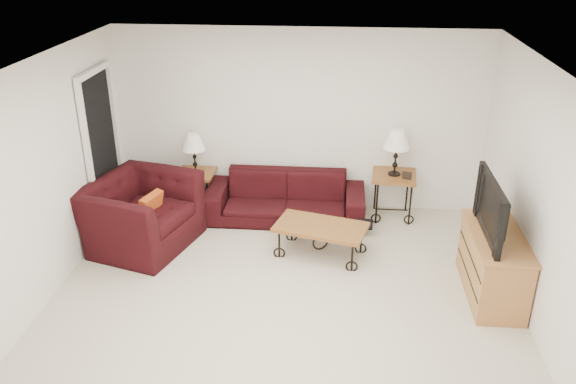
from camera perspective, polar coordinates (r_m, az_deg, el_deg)
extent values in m
plane|color=beige|center=(6.33, -0.58, -10.93)|extent=(5.00, 5.00, 0.00)
cube|color=white|center=(8.02, 1.17, 6.96)|extent=(5.00, 0.02, 2.50)
cube|color=white|center=(3.61, -4.82, -17.68)|extent=(5.00, 0.02, 2.50)
cube|color=white|center=(6.43, -23.41, 0.28)|extent=(0.02, 5.00, 2.50)
cube|color=white|center=(6.00, 23.86, -1.49)|extent=(0.02, 5.00, 2.50)
plane|color=white|center=(5.28, -0.70, 11.74)|extent=(5.00, 5.00, 0.00)
cube|color=black|center=(7.87, -17.60, 3.67)|extent=(0.08, 0.94, 2.04)
imported|color=black|center=(7.93, -0.26, -0.54)|extent=(2.13, 0.83, 0.62)
cube|color=brown|center=(8.30, -8.85, 0.12)|extent=(0.52, 0.52, 0.56)
cube|color=brown|center=(8.09, 10.14, -0.36)|extent=(0.62, 0.62, 0.63)
cube|color=black|center=(8.08, -10.28, 1.83)|extent=(0.11, 0.03, 0.09)
cube|color=black|center=(7.83, 11.50, 1.58)|extent=(0.13, 0.05, 0.11)
cube|color=brown|center=(7.11, 3.19, -4.71)|extent=(1.19, 0.84, 0.40)
imported|color=black|center=(7.46, -14.18, -2.06)|extent=(1.47, 1.58, 0.85)
cube|color=#B14C16|center=(7.33, -13.27, -1.62)|extent=(0.21, 0.40, 0.38)
cube|color=#AE6540|center=(6.68, 19.34, -6.72)|extent=(0.50, 1.20, 0.72)
imported|color=black|center=(6.36, 19.99, -1.53)|extent=(0.14, 1.08, 0.62)
ellipsoid|color=black|center=(7.67, 7.43, -2.47)|extent=(0.37, 0.31, 0.43)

